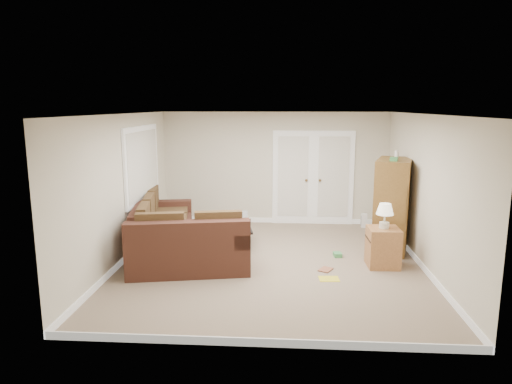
# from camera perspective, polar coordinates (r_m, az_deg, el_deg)

# --- Properties ---
(floor) EXTENTS (5.50, 5.50, 0.00)m
(floor) POSITION_cam_1_polar(r_m,az_deg,el_deg) (7.85, 1.82, -8.86)
(floor) COLOR gray
(floor) RESTS_ON ground
(ceiling) EXTENTS (5.00, 5.50, 0.02)m
(ceiling) POSITION_cam_1_polar(r_m,az_deg,el_deg) (7.39, 1.94, 9.71)
(ceiling) COLOR white
(ceiling) RESTS_ON wall_back
(wall_left) EXTENTS (0.02, 5.50, 2.50)m
(wall_left) POSITION_cam_1_polar(r_m,az_deg,el_deg) (8.00, -16.32, 0.36)
(wall_left) COLOR beige
(wall_left) RESTS_ON floor
(wall_right) EXTENTS (0.02, 5.50, 2.50)m
(wall_right) POSITION_cam_1_polar(r_m,az_deg,el_deg) (7.85, 20.44, -0.08)
(wall_right) COLOR beige
(wall_right) RESTS_ON floor
(wall_back) EXTENTS (5.00, 0.02, 2.50)m
(wall_back) POSITION_cam_1_polar(r_m,az_deg,el_deg) (10.23, 2.39, 2.98)
(wall_back) COLOR beige
(wall_back) RESTS_ON floor
(wall_front) EXTENTS (5.00, 0.02, 2.50)m
(wall_front) POSITION_cam_1_polar(r_m,az_deg,el_deg) (4.85, 0.79, -5.85)
(wall_front) COLOR beige
(wall_front) RESTS_ON floor
(baseboards) EXTENTS (5.00, 5.50, 0.10)m
(baseboards) POSITION_cam_1_polar(r_m,az_deg,el_deg) (7.83, 1.83, -8.52)
(baseboards) COLOR white
(baseboards) RESTS_ON floor
(french_doors) EXTENTS (1.80, 0.05, 2.13)m
(french_doors) POSITION_cam_1_polar(r_m,az_deg,el_deg) (10.25, 7.14, 1.70)
(french_doors) COLOR white
(french_doors) RESTS_ON floor
(window_left) EXTENTS (0.05, 1.92, 1.42)m
(window_left) POSITION_cam_1_polar(r_m,az_deg,el_deg) (8.88, -14.02, 3.43)
(window_left) COLOR white
(window_left) RESTS_ON wall_left
(sectional_sofa) EXTENTS (2.45, 3.05, 0.90)m
(sectional_sofa) POSITION_cam_1_polar(r_m,az_deg,el_deg) (8.17, -10.22, -5.62)
(sectional_sofa) COLOR #44241A
(sectional_sofa) RESTS_ON floor
(coffee_table) EXTENTS (0.56, 1.04, 0.69)m
(coffee_table) POSITION_cam_1_polar(r_m,az_deg,el_deg) (8.69, -2.36, -5.33)
(coffee_table) COLOR black
(coffee_table) RESTS_ON floor
(tv_armoire) EXTENTS (0.87, 1.18, 1.81)m
(tv_armoire) POSITION_cam_1_polar(r_m,az_deg,el_deg) (8.72, 16.66, -1.50)
(tv_armoire) COLOR brown
(tv_armoire) RESTS_ON floor
(side_cabinet) EXTENTS (0.51, 0.51, 1.07)m
(side_cabinet) POSITION_cam_1_polar(r_m,az_deg,el_deg) (7.87, 15.61, -6.27)
(side_cabinet) COLOR #A66C3C
(side_cabinet) RESTS_ON floor
(space_heater) EXTENTS (0.12, 0.10, 0.30)m
(space_heater) POSITION_cam_1_polar(r_m,az_deg,el_deg) (10.29, 13.36, -3.49)
(space_heater) COLOR white
(space_heater) RESTS_ON floor
(floor_magazine) EXTENTS (0.32, 0.26, 0.01)m
(floor_magazine) POSITION_cam_1_polar(r_m,az_deg,el_deg) (7.25, 9.11, -10.67)
(floor_magazine) COLOR gold
(floor_magazine) RESTS_ON floor
(floor_greenbox) EXTENTS (0.15, 0.19, 0.07)m
(floor_greenbox) POSITION_cam_1_polar(r_m,az_deg,el_deg) (8.28, 10.15, -7.71)
(floor_greenbox) COLOR #418F4F
(floor_greenbox) RESTS_ON floor
(floor_book) EXTENTS (0.28, 0.30, 0.02)m
(floor_book) POSITION_cam_1_polar(r_m,az_deg,el_deg) (7.64, 8.07, -9.45)
(floor_book) COLOR brown
(floor_book) RESTS_ON floor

